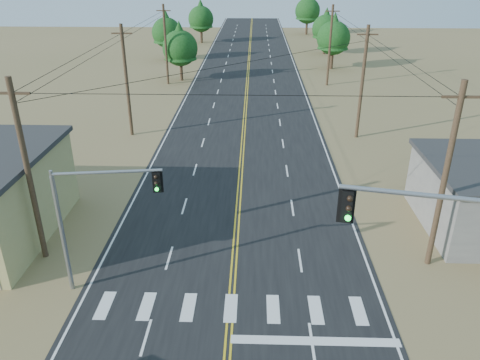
{
  "coord_description": "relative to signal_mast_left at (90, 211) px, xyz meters",
  "views": [
    {
      "loc": [
        0.98,
        -9.35,
        14.88
      ],
      "look_at": [
        0.22,
        14.81,
        3.5
      ],
      "focal_mm": 35.0,
      "sensor_mm": 36.0,
      "label": 1
    }
  ],
  "objects": [
    {
      "name": "tree_right_mid",
      "position": [
        19.66,
        65.22,
        0.41
      ],
      "size": [
        4.66,
        4.66,
        7.76
      ],
      "color": "#3F2D1E",
      "rests_on": "ground"
    },
    {
      "name": "signal_mast_left",
      "position": [
        0.0,
        0.0,
        0.0
      ],
      "size": [
        4.97,
        0.85,
        6.46
      ],
      "rotation": [
        0.0,
        0.0,
        0.13
      ],
      "color": "gray",
      "rests_on": "ground"
    },
    {
      "name": "utility_pole_right_far",
      "position": [
        17.1,
        42.58,
        0.78
      ],
      "size": [
        1.8,
        0.3,
        10.0
      ],
      "color": "#4C3826",
      "rests_on": "ground"
    },
    {
      "name": "utility_pole_left_mid",
      "position": [
        -3.9,
        22.58,
        0.78
      ],
      "size": [
        1.8,
        0.3,
        10.0
      ],
      "color": "#4C3826",
      "rests_on": "ground"
    },
    {
      "name": "tree_left_mid",
      "position": [
        -6.69,
        59.0,
        0.48
      ],
      "size": [
        4.73,
        4.73,
        7.88
      ],
      "color": "#3F2D1E",
      "rests_on": "ground"
    },
    {
      "name": "utility_pole_left_near",
      "position": [
        -3.9,
        2.58,
        0.78
      ],
      "size": [
        1.8,
        0.3,
        10.0
      ],
      "color": "#4C3826",
      "rests_on": "ground"
    },
    {
      "name": "road",
      "position": [
        6.6,
        20.58,
        -4.33
      ],
      "size": [
        15.0,
        200.0,
        0.02
      ],
      "primitive_type": "cube",
      "color": "black",
      "rests_on": "ground"
    },
    {
      "name": "tree_left_near",
      "position": [
        -2.4,
        44.71,
        0.44
      ],
      "size": [
        4.69,
        4.69,
        7.81
      ],
      "color": "#3F2D1E",
      "rests_on": "ground"
    },
    {
      "name": "tree_right_near",
      "position": [
        19.15,
        52.96,
        0.65
      ],
      "size": [
        4.9,
        4.9,
        8.16
      ],
      "color": "#3F2D1E",
      "rests_on": "ground"
    },
    {
      "name": "utility_pole_left_far",
      "position": [
        -3.9,
        42.58,
        0.78
      ],
      "size": [
        1.8,
        0.3,
        10.0
      ],
      "color": "#4C3826",
      "rests_on": "ground"
    },
    {
      "name": "utility_pole_right_mid",
      "position": [
        17.1,
        22.58,
        0.78
      ],
      "size": [
        1.8,
        0.3,
        10.0
      ],
      "color": "#4C3826",
      "rests_on": "ground"
    },
    {
      "name": "tree_left_far",
      "position": [
        -3.08,
        76.89,
        0.67
      ],
      "size": [
        4.92,
        4.92,
        8.2
      ],
      "color": "#3F2D1E",
      "rests_on": "ground"
    },
    {
      "name": "utility_pole_right_near",
      "position": [
        17.1,
        2.58,
        0.78
      ],
      "size": [
        1.8,
        0.3,
        10.0
      ],
      "color": "#4C3826",
      "rests_on": "ground"
    },
    {
      "name": "signal_mast_right",
      "position": [
        14.79,
        -5.07,
        1.06
      ],
      "size": [
        6.1,
        1.52,
        8.03
      ],
      "rotation": [
        0.0,
        0.0,
        -0.21
      ],
      "color": "gray",
      "rests_on": "ground"
    },
    {
      "name": "tree_right_far",
      "position": [
        18.89,
        89.11,
        1.15
      ],
      "size": [
        5.38,
        5.38,
        8.97
      ],
      "color": "#3F2D1E",
      "rests_on": "ground"
    }
  ]
}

